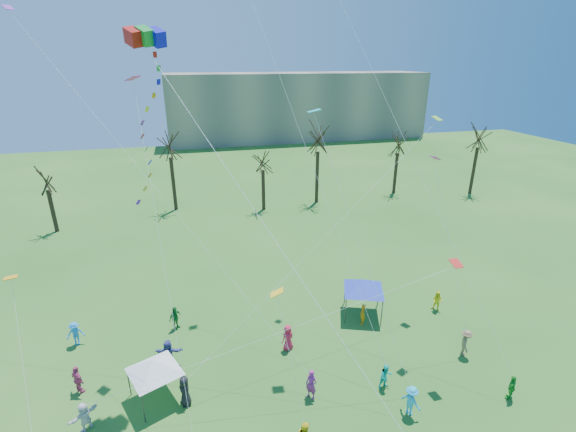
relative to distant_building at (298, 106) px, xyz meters
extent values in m
cube|color=gray|center=(0.00, 0.00, 0.00)|extent=(60.00, 14.00, 15.00)
cylinder|color=black|center=(-41.53, -47.92, -5.11)|extent=(0.44, 0.44, 4.77)
cylinder|color=black|center=(-28.67, -44.03, -4.13)|extent=(0.44, 0.44, 6.73)
cylinder|color=black|center=(-17.81, -46.85, -4.93)|extent=(0.44, 0.44, 5.15)
cylinder|color=black|center=(-10.42, -45.90, -4.08)|extent=(0.44, 0.44, 6.84)
cylinder|color=black|center=(1.62, -44.80, -4.63)|extent=(0.44, 0.44, 5.74)
cylinder|color=black|center=(12.08, -47.76, -4.20)|extent=(0.44, 0.44, 6.59)
cube|color=red|center=(-28.81, -71.71, 11.42)|extent=(0.94, 1.24, 1.08)
cube|color=#13912A|center=(-28.27, -71.71, 11.42)|extent=(0.94, 1.24, 1.08)
cube|color=#1010CC|center=(-27.72, -71.71, 11.42)|extent=(0.94, 1.24, 1.08)
cylinder|color=white|center=(-23.29, -79.22, 2.82)|extent=(0.02, 0.02, 23.74)
cylinder|color=#3F3F44|center=(-30.24, -76.92, -6.56)|extent=(0.08, 0.08, 1.88)
cylinder|color=#3F3F44|center=(-28.10, -76.00, -6.56)|extent=(0.08, 0.08, 1.88)
cylinder|color=#3F3F44|center=(-31.16, -74.79, -6.56)|extent=(0.08, 0.08, 1.88)
cylinder|color=#3F3F44|center=(-29.03, -73.87, -6.56)|extent=(0.08, 0.08, 1.88)
pyramid|color=white|center=(-29.63, -75.40, -5.22)|extent=(3.29, 3.29, 0.81)
cylinder|color=#3F3F44|center=(-16.75, -71.57, -6.47)|extent=(0.09, 0.09, 2.07)
cylinder|color=#3F3F44|center=(-14.36, -72.49, -6.47)|extent=(0.09, 0.09, 2.07)
cylinder|color=#3F3F44|center=(-15.83, -69.18, -6.47)|extent=(0.09, 0.09, 2.07)
cylinder|color=#3F3F44|center=(-13.44, -70.10, -6.47)|extent=(0.09, 0.09, 2.07)
pyramid|color=#263DC0|center=(-15.10, -70.84, -4.99)|extent=(3.68, 3.68, 0.89)
imported|color=#1CAAE2|center=(-16.41, -79.94, -6.61)|extent=(1.10, 1.33, 1.79)
imported|color=green|center=(-10.39, -80.44, -6.71)|extent=(0.99, 0.82, 1.58)
imported|color=silver|center=(-33.14, -76.61, -6.66)|extent=(1.53, 1.38, 1.69)
imported|color=black|center=(-28.11, -76.23, -6.58)|extent=(0.77, 1.01, 1.85)
imported|color=#96257F|center=(-21.24, -77.53, -6.58)|extent=(0.78, 0.80, 1.84)
imported|color=#0ECBB7|center=(-16.83, -77.92, -6.69)|extent=(0.85, 0.70, 1.61)
imported|color=olive|center=(-10.55, -76.67, -6.57)|extent=(1.22, 1.38, 1.85)
imported|color=#CE447C|center=(-34.01, -73.82, -6.60)|extent=(1.04, 1.07, 1.80)
imported|color=#47489A|center=(-29.03, -72.83, -6.58)|extent=(1.78, 0.84, 1.84)
imported|color=red|center=(-21.49, -73.25, -6.59)|extent=(1.05, 0.89, 1.82)
imported|color=orange|center=(-15.60, -71.99, -6.68)|extent=(0.56, 0.69, 1.63)
imported|color=yellow|center=(-9.40, -71.86, -6.69)|extent=(0.96, 1.00, 1.62)
imported|color=#1C82E6|center=(-35.11, -69.23, -6.65)|extent=(1.17, 0.76, 1.71)
imported|color=#1B7D31|center=(-28.65, -69.12, -6.61)|extent=(1.04, 1.04, 1.77)
cube|color=#FBA00D|center=(-35.21, -75.24, 1.05)|extent=(0.72, 0.84, 0.19)
cylinder|color=white|center=(-34.62, -77.89, -2.58)|extent=(0.01, 0.01, 8.74)
cube|color=#E7269C|center=(-29.28, -69.60, 9.45)|extent=(0.91, 0.88, 0.28)
cylinder|color=white|center=(-28.52, -74.71, 1.63)|extent=(0.01, 0.01, 18.42)
cube|color=yellow|center=(-23.41, -78.66, 0.45)|extent=(0.67, 0.60, 0.33)
cylinder|color=white|center=(-22.98, -79.63, -2.88)|extent=(0.01, 0.01, 6.60)
cube|color=#18B7AE|center=(-19.80, -72.52, 7.77)|extent=(0.76, 0.60, 0.18)
cylinder|color=white|center=(-18.10, -76.23, 0.79)|extent=(0.01, 0.01, 15.83)
cylinder|color=white|center=(-13.44, -72.17, 5.20)|extent=(0.01, 0.01, 28.51)
cube|color=red|center=(-12.87, -77.31, -0.15)|extent=(0.55, 0.71, 0.25)
cylinder|color=white|center=(-23.00, -76.96, -3.18)|extent=(0.01, 0.01, 21.06)
cube|color=#74CD30|center=(-9.76, -69.28, 6.59)|extent=(0.69, 0.78, 0.27)
cylinder|color=white|center=(-18.94, -72.76, 0.20)|extent=(0.01, 0.01, 23.20)
cube|color=purple|center=(-36.35, -63.93, 13.31)|extent=(0.74, 0.75, 0.33)
cylinder|color=white|center=(-28.79, -70.73, 3.55)|extent=(0.01, 0.01, 27.90)
cylinder|color=white|center=(-19.65, -70.41, 5.45)|extent=(0.01, 0.01, 27.96)
cube|color=#F028BD|center=(-12.67, -73.81, 5.01)|extent=(0.72, 0.66, 0.30)
cylinder|color=white|center=(-11.61, -75.24, -0.60)|extent=(0.01, 0.01, 11.38)
camera|label=1|loc=(-26.89, -94.08, 10.43)|focal=25.00mm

